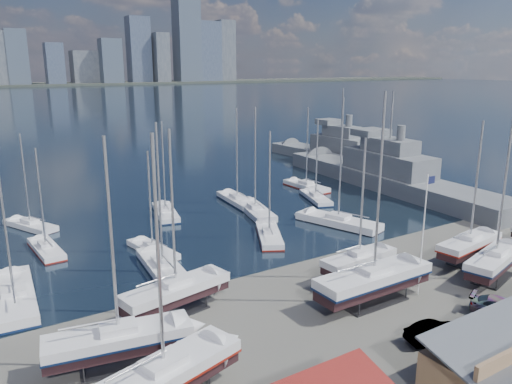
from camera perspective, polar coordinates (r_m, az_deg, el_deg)
ground at (r=47.64m, az=11.21°, el=-12.02°), size 1400.00×1400.00×0.00m
sailboat_cradle_0 at (r=37.87m, az=-15.39°, el=-16.00°), size 10.62×4.63×16.56m
sailboat_cradle_1 at (r=33.49m, az=-10.43°, el=-19.98°), size 11.18×5.81×17.30m
sailboat_cradle_2 at (r=44.19m, az=-9.14°, el=-11.10°), size 10.15×4.50×16.02m
sailboat_cradle_3 at (r=46.69m, az=13.30°, el=-9.69°), size 11.82×3.31×18.87m
sailboat_cradle_4 at (r=51.56m, az=11.69°, el=-7.54°), size 8.78×2.98×14.25m
sailboat_cradle_5 at (r=55.60m, az=25.68°, el=-6.98°), size 10.32×5.13×16.06m
sailboat_cradle_6 at (r=59.30m, az=23.22°, el=-5.47°), size 9.76×3.84×15.40m
sailboat_moored_0 at (r=51.16m, az=-25.88°, el=-10.96°), size 4.38×12.44×18.25m
sailboat_moored_1 at (r=62.58m, az=-22.84°, el=-6.11°), size 2.89×8.62×12.69m
sailboat_moored_2 at (r=72.34m, az=-24.38°, el=-3.58°), size 5.88×8.95×13.18m
sailboat_moored_3 at (r=53.36m, az=-10.59°, el=-8.67°), size 4.14×11.16×16.31m
sailboat_moored_4 at (r=58.78m, az=-11.72°, el=-6.53°), size 3.60×8.46×12.38m
sailboat_moored_5 at (r=72.67m, az=-10.29°, el=-2.44°), size 4.78×9.82×14.15m
sailboat_moored_6 at (r=62.14m, az=1.52°, el=-5.09°), size 6.70×9.54×14.05m
sailboat_moored_7 at (r=72.41m, az=-0.09°, el=-2.25°), size 5.48×11.08×16.12m
sailboat_moored_8 at (r=77.92m, az=-2.15°, el=-1.08°), size 3.96×10.58×15.45m
sailboat_moored_9 at (r=68.06m, az=9.38°, el=-3.53°), size 6.68×12.24×17.81m
sailboat_moored_10 at (r=80.11m, az=6.83°, el=-0.75°), size 5.34×9.38×13.53m
sailboat_moored_11 at (r=87.56m, az=5.75°, el=0.57°), size 3.06×9.93×14.73m
naval_ship_east at (r=90.63m, az=14.77°, el=1.51°), size 11.65×50.18×18.47m
naval_ship_west at (r=111.73m, az=9.61°, el=4.12°), size 9.23×41.35×17.69m
car_b at (r=42.49m, az=19.83°, el=-14.85°), size 5.07×2.77×1.58m
car_c at (r=40.76m, az=23.48°, el=-16.54°), size 3.77×6.08×1.57m
car_d at (r=48.40m, az=26.56°, el=-11.84°), size 4.25×6.01×1.62m
flagpole at (r=47.75m, az=18.66°, el=-3.85°), size 1.03×0.12×11.58m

